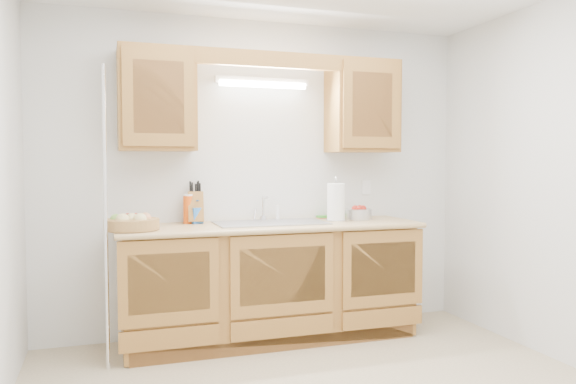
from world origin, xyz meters
name	(u,v)px	position (x,y,z in m)	size (l,w,h in m)	color
room	(331,183)	(0.00, 0.00, 1.25)	(3.52, 3.50, 2.50)	#C6B28F
base_cabinets	(271,283)	(0.00, 1.20, 0.44)	(2.20, 0.60, 0.86)	olive
countertop	(271,226)	(0.00, 1.19, 0.88)	(2.30, 0.63, 0.04)	tan
upper_cabinet_left	(157,100)	(-0.83, 1.33, 1.83)	(0.55, 0.33, 0.75)	olive
upper_cabinet_right	(362,107)	(0.83, 1.33, 1.83)	(0.55, 0.33, 0.75)	olive
valance	(271,59)	(0.00, 1.19, 2.14)	(2.20, 0.05, 0.12)	olive
fluorescent_fixture	(263,83)	(0.00, 1.42, 2.00)	(0.76, 0.08, 0.08)	white
sink	(270,233)	(0.00, 1.21, 0.83)	(0.84, 0.46, 0.36)	#9E9EA3
wire_shelf_pole	(106,218)	(-1.20, 0.94, 1.00)	(0.03, 0.03, 2.00)	silver
outlet_plate	(366,187)	(0.95, 1.49, 1.15)	(0.08, 0.01, 0.12)	white
fruit_basket	(132,223)	(-1.03, 1.08, 0.95)	(0.40, 0.40, 0.12)	#AE8346
knife_block	(196,207)	(-0.54, 1.41, 1.02)	(0.14, 0.20, 0.34)	olive
orange_canister	(188,209)	(-0.60, 1.39, 1.01)	(0.09, 0.09, 0.22)	#D94B0C
soap_bottle	(196,212)	(-0.54, 1.37, 0.99)	(0.08, 0.08, 0.18)	blue
sponge	(324,217)	(0.54, 1.44, 0.91)	(0.13, 0.09, 0.02)	#CC333F
paper_towel	(336,202)	(0.54, 1.20, 1.05)	(0.17, 0.17, 0.35)	silver
apple_bowl	(358,213)	(0.77, 1.27, 0.95)	(0.25, 0.25, 0.12)	silver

